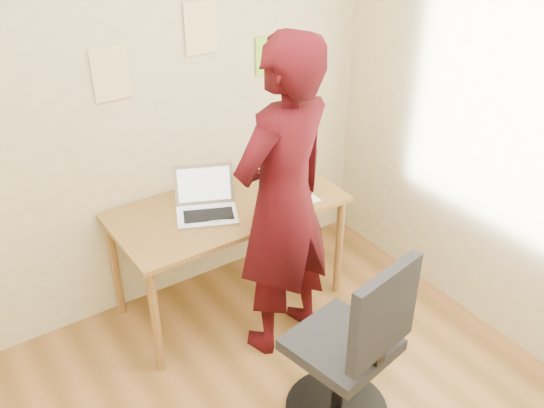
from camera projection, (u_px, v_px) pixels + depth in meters
room at (292, 266)px, 2.12m from camera, size 3.58×3.58×2.78m
desk at (228, 217)px, 3.71m from camera, size 1.40×0.70×0.74m
laptop at (206, 204)px, 3.57m from camera, size 0.45×0.43×0.25m
paper_sheet at (297, 195)px, 3.77m from camera, size 0.20×0.28×0.00m
phone at (280, 208)px, 3.63m from camera, size 0.13×0.15×0.01m
wall_note_left at (111, 74)px, 3.27m from camera, size 0.21×0.00×0.30m
wall_note_mid at (201, 28)px, 3.45m from camera, size 0.21×0.00×0.30m
wall_note_right at (268, 55)px, 3.80m from camera, size 0.18×0.00×0.24m
office_chair at (352, 357)px, 2.98m from camera, size 0.55×0.56×1.05m
person at (283, 203)px, 3.29m from camera, size 0.77×0.59×1.89m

